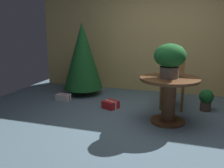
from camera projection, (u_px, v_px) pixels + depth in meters
ground_plane at (147, 128)px, 3.69m from camera, size 6.60×6.60×0.00m
back_wall_panel at (166, 35)px, 5.43m from camera, size 6.00×0.10×2.60m
round_dining_table at (169, 94)px, 3.80m from camera, size 0.91×0.91×0.72m
flower_vase at (170, 58)px, 3.67m from camera, size 0.48×0.48×0.51m
wooden_chair_far at (173, 78)px, 4.56m from camera, size 0.41×0.43×0.95m
holiday_tree at (83, 56)px, 5.33m from camera, size 0.85×0.85×1.58m
gift_box_cream at (63, 97)px, 5.02m from camera, size 0.28×0.17×0.13m
gift_box_red at (111, 105)px, 4.56m from camera, size 0.33×0.31×0.14m
potted_plant at (206, 99)px, 4.39m from camera, size 0.25×0.25×0.39m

